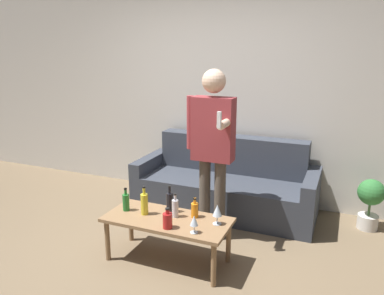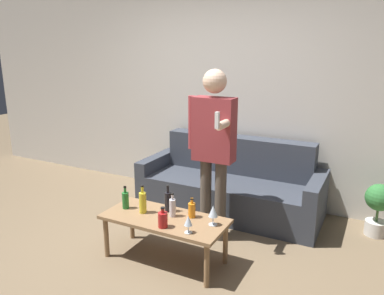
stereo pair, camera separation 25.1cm
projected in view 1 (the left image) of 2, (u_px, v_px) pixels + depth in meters
name	position (u px, v px, depth m)	size (l,w,h in m)	color
ground_plane	(135.00, 273.00, 3.14)	(16.00, 16.00, 0.00)	#756047
wall_back	(216.00, 89.00, 4.56)	(8.00, 0.06, 2.70)	silver
couch	(226.00, 185.00, 4.35)	(2.05, 0.80, 0.83)	#383D47
coffee_table	(167.00, 223.00, 3.24)	(1.10, 0.49, 0.41)	#8E6B47
bottle_orange	(175.00, 208.00, 3.24)	(0.06, 0.06, 0.22)	silver
bottle_green	(170.00, 202.00, 3.33)	(0.06, 0.06, 0.25)	black
bottle_dark	(144.00, 203.00, 3.29)	(0.06, 0.06, 0.26)	yellow
bottle_yellow	(126.00, 202.00, 3.37)	(0.06, 0.06, 0.21)	#23752D
bottle_red	(195.00, 210.00, 3.24)	(0.06, 0.06, 0.18)	orange
bottle_clear	(168.00, 220.00, 3.04)	(0.08, 0.08, 0.18)	#B21E1E
wine_glass_near	(217.00, 211.00, 3.09)	(0.08, 0.08, 0.17)	silver
wine_glass_far	(194.00, 221.00, 2.95)	(0.07, 0.07, 0.15)	silver
person_standing_front	(212.00, 141.00, 3.52)	(0.46, 0.42, 1.65)	brown
potted_plant	(370.00, 200.00, 3.85)	(0.27, 0.27, 0.54)	silver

